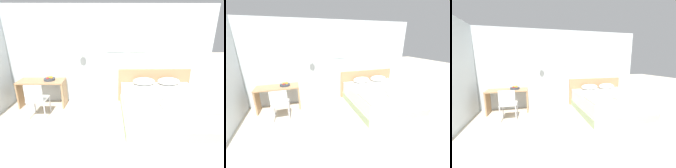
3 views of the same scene
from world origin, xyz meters
TOP-DOWN VIEW (x-y plane):
  - ground_plane at (0.00, 0.00)m, footprint 24.00×24.00m
  - wall_back at (0.01, 3.02)m, footprint 5.97×0.31m
  - bed at (1.44, 1.96)m, footprint 1.91×1.95m
  - headboard at (1.44, 2.96)m, footprint 2.03×0.06m
  - pillow_left at (1.11, 2.69)m, footprint 0.59×0.38m
  - pillow_right at (1.78, 2.69)m, footprint 0.59×0.38m
  - throw_blanket at (1.44, 1.39)m, footprint 1.85×0.78m
  - folded_towel_near_foot at (1.44, 1.53)m, footprint 0.26×0.27m
  - folded_towel_mid_bed at (1.34, 1.26)m, footprint 0.32×0.26m
  - desk at (-1.64, 2.67)m, footprint 1.21×0.52m
  - desk_chair at (-1.54, 2.00)m, footprint 0.43×0.43m
  - fruit_bowl at (-1.42, 2.69)m, footprint 0.29×0.29m

SIDE VIEW (x-z plane):
  - ground_plane at x=0.00m, z-range 0.00..0.00m
  - bed at x=1.44m, z-range 0.00..0.59m
  - headboard at x=1.44m, z-range 0.00..0.96m
  - desk at x=-1.64m, z-range 0.15..0.88m
  - desk_chair at x=-1.54m, z-range 0.08..0.95m
  - throw_blanket at x=1.44m, z-range 0.59..0.62m
  - folded_towel_near_foot at x=1.44m, z-range 0.62..0.68m
  - folded_towel_mid_bed at x=1.34m, z-range 0.62..0.68m
  - pillow_left at x=1.11m, z-range 0.59..0.79m
  - pillow_right at x=1.78m, z-range 0.59..0.79m
  - fruit_bowl at x=-1.42m, z-range 0.72..0.82m
  - wall_back at x=0.01m, z-range 0.00..2.65m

